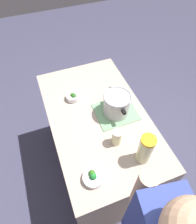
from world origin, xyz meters
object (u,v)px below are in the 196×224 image
at_px(broccoli_bowl_front, 93,177).
at_px(broccoli_bowl_center, 73,97).
at_px(mason_jar, 117,137).
at_px(cooking_pot, 117,104).
at_px(lemonade_pitcher, 145,149).

distance_m(broccoli_bowl_front, broccoli_bowl_center, 0.74).
relative_size(mason_jar, broccoli_bowl_center, 1.15).
xyz_separation_m(broccoli_bowl_front, broccoli_bowl_center, (-0.74, 0.08, 0.00)).
relative_size(cooking_pot, broccoli_bowl_center, 2.42).
bearing_deg(lemonade_pitcher, broccoli_bowl_center, -157.28).
bearing_deg(broccoli_bowl_center, broccoli_bowl_front, -5.90).
relative_size(broccoli_bowl_front, broccoli_bowl_center, 1.17).
distance_m(cooking_pot, mason_jar, 0.29).
distance_m(cooking_pot, broccoli_bowl_center, 0.41).
bearing_deg(broccoli_bowl_center, lemonade_pitcher, 22.72).
bearing_deg(broccoli_bowl_front, lemonade_pitcher, 92.81).
height_order(lemonade_pitcher, broccoli_bowl_center, lemonade_pitcher).
xyz_separation_m(lemonade_pitcher, mason_jar, (-0.19, -0.12, -0.06)).
relative_size(lemonade_pitcher, mason_jar, 1.88).
bearing_deg(cooking_pot, broccoli_bowl_front, -38.41).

